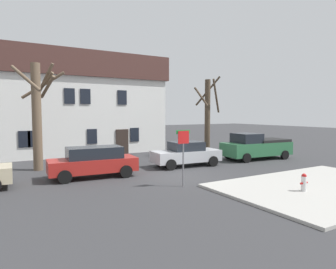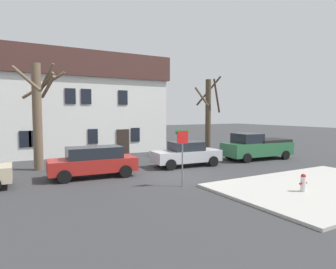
{
  "view_description": "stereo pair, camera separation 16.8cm",
  "coord_description": "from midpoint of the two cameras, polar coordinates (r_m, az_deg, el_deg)",
  "views": [
    {
      "loc": [
        -8.66,
        -13.9,
        3.51
      ],
      "look_at": [
        0.66,
        2.06,
        2.16
      ],
      "focal_mm": 31.94,
      "sensor_mm": 36.0,
      "label": 1
    },
    {
      "loc": [
        -8.51,
        -13.98,
        3.51
      ],
      "look_at": [
        0.66,
        2.06,
        2.16
      ],
      "focal_mm": 31.94,
      "sensor_mm": 36.0,
      "label": 2
    }
  ],
  "objects": [
    {
      "name": "ground_plane",
      "position": [
        16.74,
        1.32,
        -7.93
      ],
      "size": [
        120.0,
        120.0,
        0.0
      ],
      "primitive_type": "plane",
      "color": "#38383A"
    },
    {
      "name": "fire_hydrant",
      "position": [
        14.3,
        24.18,
        -8.27
      ],
      "size": [
        0.42,
        0.22,
        0.77
      ],
      "color": "silver",
      "rests_on": "sidewalk_slab"
    },
    {
      "name": "pickup_truck_green",
      "position": [
        23.55,
        16.23,
        -2.21
      ],
      "size": [
        5.51,
        2.68,
        1.99
      ],
      "color": "#2D6B42",
      "rests_on": "ground_plane"
    },
    {
      "name": "tree_bare_mid",
      "position": [
        24.12,
        7.37,
        3.72
      ],
      "size": [
        2.35,
        2.52,
        6.52
      ],
      "color": "#4C3D2D",
      "rests_on": "ground_plane"
    },
    {
      "name": "street_sign_pole",
      "position": [
        14.14,
        2.61,
        -2.4
      ],
      "size": [
        0.76,
        0.07,
        2.7
      ],
      "color": "slate",
      "rests_on": "ground_plane"
    },
    {
      "name": "building_main",
      "position": [
        28.41,
        -18.39,
        5.6
      ],
      "size": [
        15.92,
        8.17,
        8.5
      ],
      "color": "white",
      "rests_on": "ground_plane"
    },
    {
      "name": "car_silver_sedan",
      "position": [
        19.69,
        3.25,
        -3.71
      ],
      "size": [
        4.65,
        2.22,
        1.62
      ],
      "color": "#B7BABF",
      "rests_on": "ground_plane"
    },
    {
      "name": "tree_bare_near",
      "position": [
        19.88,
        -23.84,
        4.15
      ],
      "size": [
        3.23,
        3.26,
        6.58
      ],
      "color": "brown",
      "rests_on": "ground_plane"
    },
    {
      "name": "sidewalk_slab",
      "position": [
        15.9,
        27.2,
        -8.83
      ],
      "size": [
        9.82,
        6.34,
        0.12
      ],
      "primitive_type": "cube",
      "color": "#B7B5AD",
      "rests_on": "ground_plane"
    },
    {
      "name": "bicycle_leaning",
      "position": [
        18.67,
        -18.26,
        -5.73
      ],
      "size": [
        1.68,
        0.57,
        1.03
      ],
      "color": "black",
      "rests_on": "ground_plane"
    },
    {
      "name": "car_red_wagon",
      "position": [
        16.79,
        -14.32,
        -5.0
      ],
      "size": [
        4.76,
        2.25,
        1.66
      ],
      "color": "#AD231E",
      "rests_on": "ground_plane"
    }
  ]
}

